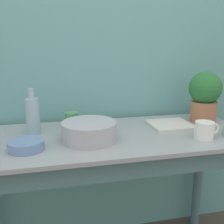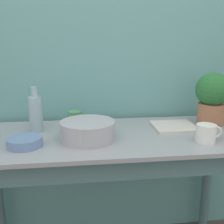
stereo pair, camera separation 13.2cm
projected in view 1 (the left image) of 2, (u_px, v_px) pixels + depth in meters
wall_back at (99, 59)px, 1.60m from camera, size 6.00×0.05×2.40m
counter_table at (113, 166)px, 1.37m from camera, size 1.47×0.61×0.83m
potted_plant at (205, 95)px, 1.55m from camera, size 0.19×0.19×0.30m
bowl_wash_large at (89, 131)px, 1.26m from camera, size 0.27×0.27×0.09m
bottle_tall at (33, 115)px, 1.34m from camera, size 0.07×0.07×0.24m
mug_white at (205, 130)px, 1.29m from camera, size 0.13×0.09×0.09m
mug_green at (72, 120)px, 1.46m from camera, size 0.11×0.07×0.09m
bowl_small_blue at (26, 145)px, 1.15m from camera, size 0.16×0.16×0.04m
tray_board at (170, 125)px, 1.49m from camera, size 0.23×0.22×0.02m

